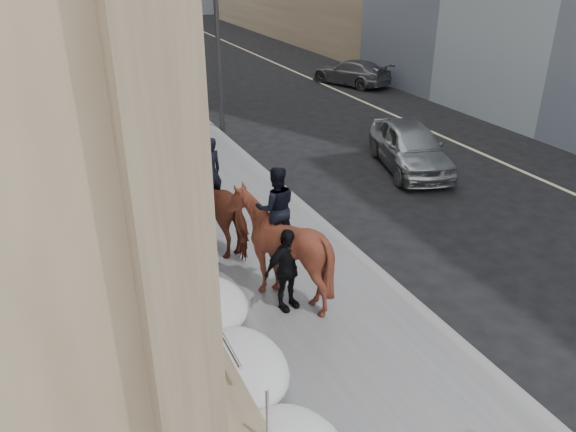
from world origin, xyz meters
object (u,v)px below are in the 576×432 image
object	(u,v)px
pedestrian	(287,270)
car_silver	(410,146)
mounted_horse_left	(222,203)
car_grey	(351,72)
mounted_horse_right	(278,243)

from	to	relation	value
pedestrian	car_silver	size ratio (longest dim) A/B	0.39
mounted_horse_left	pedestrian	world-z (taller)	mounted_horse_left
mounted_horse_left	car_silver	xyz separation A→B (m)	(7.35, 2.60, -0.44)
car_silver	car_grey	distance (m)	12.50
pedestrian	car_silver	bearing A→B (deg)	26.34
mounted_horse_left	pedestrian	bearing A→B (deg)	76.39
pedestrian	car_grey	distance (m)	20.91
mounted_horse_left	car_grey	size ratio (longest dim) A/B	0.60
mounted_horse_left	pedestrian	xyz separation A→B (m)	(0.28, -3.12, -0.21)
mounted_horse_right	car_grey	world-z (taller)	mounted_horse_right
mounted_horse_left	car_grey	world-z (taller)	mounted_horse_left
mounted_horse_left	car_silver	size ratio (longest dim) A/B	0.59
car_grey	pedestrian	bearing A→B (deg)	33.49
mounted_horse_right	car_silver	size ratio (longest dim) A/B	0.62
car_silver	car_grey	xyz separation A→B (m)	(4.58, 11.64, -0.13)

